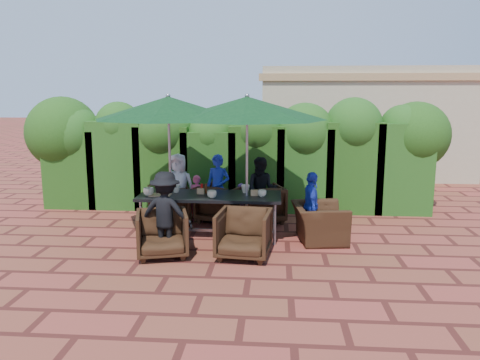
# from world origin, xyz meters

# --- Properties ---
(ground) EXTENTS (80.00, 80.00, 0.00)m
(ground) POSITION_xyz_m (0.00, 0.00, 0.00)
(ground) COLOR maroon
(ground) RESTS_ON ground
(dining_table) EXTENTS (2.43, 0.90, 0.75)m
(dining_table) POSITION_xyz_m (-0.22, 0.16, 0.68)
(dining_table) COLOR black
(dining_table) RESTS_ON ground
(umbrella_left) EXTENTS (2.53, 2.53, 2.46)m
(umbrella_left) POSITION_xyz_m (-0.91, 0.19, 2.21)
(umbrella_left) COLOR gray
(umbrella_left) RESTS_ON ground
(umbrella_right) EXTENTS (2.65, 2.65, 2.46)m
(umbrella_right) POSITION_xyz_m (0.42, 0.14, 2.21)
(umbrella_right) COLOR gray
(umbrella_right) RESTS_ON ground
(chair_far_left) EXTENTS (0.94, 0.92, 0.77)m
(chair_far_left) POSITION_xyz_m (-1.17, 1.14, 0.38)
(chair_far_left) COLOR black
(chair_far_left) RESTS_ON ground
(chair_far_mid) EXTENTS (1.01, 0.98, 0.81)m
(chair_far_mid) POSITION_xyz_m (-0.14, 1.16, 0.40)
(chair_far_mid) COLOR black
(chair_far_mid) RESTS_ON ground
(chair_far_right) EXTENTS (0.96, 0.93, 0.79)m
(chair_far_right) POSITION_xyz_m (0.65, 1.21, 0.39)
(chair_far_right) COLOR black
(chair_far_right) RESTS_ON ground
(chair_near_left) EXTENTS (0.92, 0.88, 0.78)m
(chair_near_left) POSITION_xyz_m (-0.81, -0.87, 0.39)
(chair_near_left) COLOR black
(chair_near_left) RESTS_ON ground
(chair_near_right) EXTENTS (0.86, 0.81, 0.80)m
(chair_near_right) POSITION_xyz_m (0.43, -0.82, 0.40)
(chair_near_right) COLOR black
(chair_near_right) RESTS_ON ground
(chair_end_right) EXTENTS (0.74, 1.03, 0.84)m
(chair_end_right) POSITION_xyz_m (1.65, 0.09, 0.42)
(chair_end_right) COLOR black
(chair_end_right) RESTS_ON ground
(adult_far_left) EXTENTS (0.66, 0.41, 1.32)m
(adult_far_left) POSITION_xyz_m (-0.98, 1.18, 0.66)
(adult_far_left) COLOR white
(adult_far_left) RESTS_ON ground
(adult_far_mid) EXTENTS (0.55, 0.49, 1.31)m
(adult_far_mid) POSITION_xyz_m (-0.20, 1.15, 0.66)
(adult_far_mid) COLOR #2034B1
(adult_far_mid) RESTS_ON ground
(adult_far_right) EXTENTS (0.64, 0.42, 1.27)m
(adult_far_right) POSITION_xyz_m (0.64, 1.15, 0.64)
(adult_far_right) COLOR black
(adult_far_right) RESTS_ON ground
(adult_near_left) EXTENTS (0.87, 0.49, 1.29)m
(adult_near_left) POSITION_xyz_m (-0.78, -0.75, 0.65)
(adult_near_left) COLOR black
(adult_near_left) RESTS_ON ground
(adult_end_right) EXTENTS (0.39, 0.70, 1.15)m
(adult_end_right) POSITION_xyz_m (1.52, 0.22, 0.58)
(adult_end_right) COLOR #2034B1
(adult_end_right) RESTS_ON ground
(child_left) EXTENTS (0.33, 0.27, 0.91)m
(child_left) POSITION_xyz_m (-0.61, 1.12, 0.45)
(child_left) COLOR #EC5382
(child_left) RESTS_ON ground
(child_right) EXTENTS (0.34, 0.31, 0.76)m
(child_right) POSITION_xyz_m (0.24, 1.13, 0.38)
(child_right) COLOR #794495
(child_right) RESTS_ON ground
(pedestrian_a) EXTENTS (1.70, 1.70, 1.90)m
(pedestrian_a) POSITION_xyz_m (1.83, 4.30, 0.95)
(pedestrian_a) COLOR #258937
(pedestrian_a) RESTS_ON ground
(pedestrian_b) EXTENTS (1.03, 0.84, 1.85)m
(pedestrian_b) POSITION_xyz_m (2.22, 4.49, 0.92)
(pedestrian_b) COLOR #EC5382
(pedestrian_b) RESTS_ON ground
(pedestrian_c) EXTENTS (1.14, 0.89, 1.62)m
(pedestrian_c) POSITION_xyz_m (3.39, 4.16, 0.81)
(pedestrian_c) COLOR #9B9BA3
(pedestrian_c) RESTS_ON ground
(cup_a) EXTENTS (0.18, 0.18, 0.14)m
(cup_a) POSITION_xyz_m (-1.24, -0.01, 0.82)
(cup_a) COLOR beige
(cup_a) RESTS_ON dining_table
(cup_b) EXTENTS (0.14, 0.14, 0.13)m
(cup_b) POSITION_xyz_m (-0.83, 0.28, 0.82)
(cup_b) COLOR beige
(cup_b) RESTS_ON dining_table
(cup_c) EXTENTS (0.16, 0.16, 0.13)m
(cup_c) POSITION_xyz_m (-0.15, -0.09, 0.81)
(cup_c) COLOR beige
(cup_c) RESTS_ON dining_table
(cup_d) EXTENTS (0.15, 0.15, 0.14)m
(cup_d) POSITION_xyz_m (0.38, 0.36, 0.82)
(cup_d) COLOR beige
(cup_d) RESTS_ON dining_table
(cup_e) EXTENTS (0.15, 0.15, 0.12)m
(cup_e) POSITION_xyz_m (0.68, 0.06, 0.81)
(cup_e) COLOR beige
(cup_e) RESTS_ON dining_table
(ketchup_bottle) EXTENTS (0.04, 0.04, 0.17)m
(ketchup_bottle) POSITION_xyz_m (-0.37, 0.26, 0.83)
(ketchup_bottle) COLOR #B20C0A
(ketchup_bottle) RESTS_ON dining_table
(sauce_bottle) EXTENTS (0.04, 0.04, 0.17)m
(sauce_bottle) POSITION_xyz_m (-0.30, 0.27, 0.83)
(sauce_bottle) COLOR #4C230C
(sauce_bottle) RESTS_ON dining_table
(serving_tray) EXTENTS (0.35, 0.25, 0.02)m
(serving_tray) POSITION_xyz_m (-1.05, 0.02, 0.76)
(serving_tray) COLOR #A57950
(serving_tray) RESTS_ON dining_table
(number_block_left) EXTENTS (0.12, 0.06, 0.10)m
(number_block_left) POSITION_xyz_m (-0.38, 0.20, 0.80)
(number_block_left) COLOR tan
(number_block_left) RESTS_ON dining_table
(number_block_right) EXTENTS (0.12, 0.06, 0.10)m
(number_block_right) POSITION_xyz_m (0.55, 0.13, 0.80)
(number_block_right) COLOR tan
(number_block_right) RESTS_ON dining_table
(hedge_wall) EXTENTS (9.10, 1.60, 2.40)m
(hedge_wall) POSITION_xyz_m (-0.19, 2.32, 1.31)
(hedge_wall) COLOR #1A3A10
(hedge_wall) RESTS_ON ground
(building) EXTENTS (6.20, 3.08, 3.20)m
(building) POSITION_xyz_m (3.50, 6.99, 1.61)
(building) COLOR #BCAE8C
(building) RESTS_ON ground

